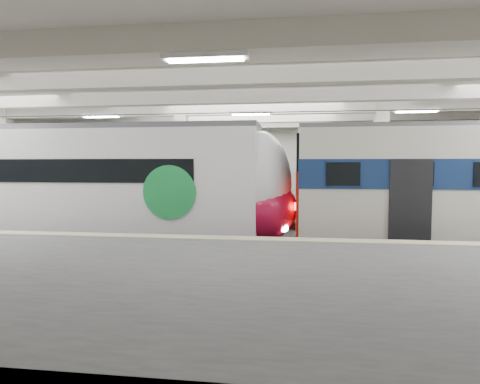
# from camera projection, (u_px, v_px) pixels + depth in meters

# --- Properties ---
(station_hall) EXTENTS (36.00, 24.00, 5.75)m
(station_hall) POSITION_uv_depth(u_px,v_px,m) (237.00, 156.00, 11.61)
(station_hall) COLOR black
(station_hall) RESTS_ON ground
(modern_emu) EXTENTS (13.37, 2.76, 4.34)m
(modern_emu) POSITION_uv_depth(u_px,v_px,m) (120.00, 189.00, 13.98)
(modern_emu) COLOR white
(modern_emu) RESTS_ON ground
(far_train) EXTENTS (13.99, 3.28, 4.44)m
(far_train) POSITION_uv_depth(u_px,v_px,m) (129.00, 179.00, 19.67)
(far_train) COLOR white
(far_train) RESTS_ON ground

